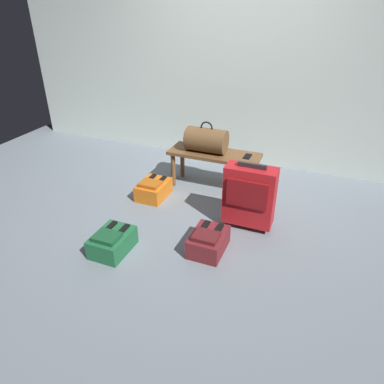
# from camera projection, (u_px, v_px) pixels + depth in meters

# --- Properties ---
(ground_plane) EXTENTS (6.60, 6.60, 0.00)m
(ground_plane) POSITION_uv_depth(u_px,v_px,m) (186.00, 218.00, 3.53)
(ground_plane) COLOR slate
(back_wall) EXTENTS (6.00, 0.10, 2.80)m
(back_wall) POSITION_uv_depth(u_px,v_px,m) (239.00, 47.00, 4.14)
(back_wall) COLOR silver
(back_wall) RESTS_ON ground
(bench) EXTENTS (1.00, 0.36, 0.43)m
(bench) POSITION_uv_depth(u_px,v_px,m) (214.00, 158.00, 3.92)
(bench) COLOR brown
(bench) RESTS_ON ground
(duffel_bag_brown) EXTENTS (0.44, 0.26, 0.34)m
(duffel_bag_brown) POSITION_uv_depth(u_px,v_px,m) (206.00, 140.00, 3.85)
(duffel_bag_brown) COLOR brown
(duffel_bag_brown) RESTS_ON bench
(cell_phone) EXTENTS (0.07, 0.14, 0.01)m
(cell_phone) POSITION_uv_depth(u_px,v_px,m) (248.00, 156.00, 3.78)
(cell_phone) COLOR black
(cell_phone) RESTS_ON bench
(suitcase_upright_red) EXTENTS (0.46, 0.22, 0.65)m
(suitcase_upright_red) POSITION_uv_depth(u_px,v_px,m) (249.00, 195.00, 3.24)
(suitcase_upright_red) COLOR red
(suitcase_upright_red) RESTS_ON ground
(backpack_orange) EXTENTS (0.28, 0.38, 0.21)m
(backpack_orange) POSITION_uv_depth(u_px,v_px,m) (153.00, 189.00, 3.85)
(backpack_orange) COLOR orange
(backpack_orange) RESTS_ON ground
(backpack_green) EXTENTS (0.28, 0.38, 0.21)m
(backpack_green) POSITION_uv_depth(u_px,v_px,m) (112.00, 242.00, 3.03)
(backpack_green) COLOR #1E6038
(backpack_green) RESTS_ON ground
(backpack_maroon) EXTENTS (0.28, 0.38, 0.21)m
(backpack_maroon) POSITION_uv_depth(u_px,v_px,m) (208.00, 241.00, 3.04)
(backpack_maroon) COLOR maroon
(backpack_maroon) RESTS_ON ground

